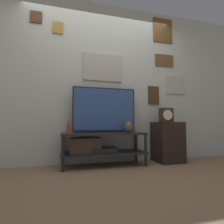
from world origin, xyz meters
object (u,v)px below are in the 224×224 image
object	(u,v)px
vase_slim_bronze	(69,125)
vase_urn_stoneware	(128,127)
television	(105,109)
mantel_clock	(166,115)

from	to	relation	value
vase_slim_bronze	vase_urn_stoneware	bearing A→B (deg)	1.94
television	vase_slim_bronze	xyz separation A→B (m)	(-0.55, -0.21, -0.25)
television	mantel_clock	distance (m)	1.03
television	vase_urn_stoneware	distance (m)	0.46
vase_slim_bronze	mantel_clock	bearing A→B (deg)	3.45
television	mantel_clock	xyz separation A→B (m)	(1.02, -0.11, -0.08)
vase_slim_bronze	vase_urn_stoneware	xyz separation A→B (m)	(0.88, 0.03, -0.02)
vase_slim_bronze	mantel_clock	world-z (taller)	mantel_clock
television	mantel_clock	size ratio (longest dim) A/B	4.30
mantel_clock	television	bearing A→B (deg)	173.79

